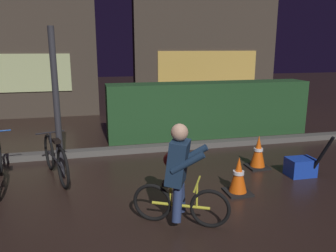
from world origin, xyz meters
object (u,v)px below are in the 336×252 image
Objects in this scene: blue_crate at (300,167)px; traffic_cone_far at (258,152)px; street_post at (57,105)px; closed_umbrella at (320,157)px; parked_bike_center_left at (56,159)px; cyclist at (179,174)px; traffic_cone_near at (238,176)px.

traffic_cone_far is at bearing 134.52° from blue_crate.
street_post is 2.82× the size of closed_umbrella.
parked_bike_center_left is at bearing 168.08° from blue_crate.
cyclist is 1.47× the size of closed_umbrella.
parked_bike_center_left reaches higher than blue_crate.
blue_crate is 0.35× the size of cyclist.
parked_bike_center_left reaches higher than traffic_cone_far.
cyclist is at bearing -149.92° from traffic_cone_near.
cyclist is at bearing -157.39° from parked_bike_center_left.
blue_crate is at bearing -13.13° from street_post.
parked_bike_center_left is 1.77× the size of closed_umbrella.
parked_bike_center_left is at bearing -113.91° from closed_umbrella.
cyclist is 2.65m from closed_umbrella.
blue_crate is at bearing 17.04° from traffic_cone_near.
closed_umbrella is at bearing -15.96° from street_post.
closed_umbrella reaches higher than traffic_cone_far.
traffic_cone_near is at bearing 56.63° from cyclist.
closed_umbrella is (0.67, -0.76, 0.11)m from traffic_cone_far.
street_post is 4.12× the size of traffic_cone_far.
blue_crate is at bearing -45.48° from traffic_cone_far.
parked_bike_center_left is 2.90m from traffic_cone_near.
parked_bike_center_left is 2.71× the size of traffic_cone_near.
traffic_cone_far is (3.35, -0.39, -0.92)m from street_post.
street_post is 1.93× the size of cyclist.
street_post reaches higher than closed_umbrella.
street_post is 0.88m from parked_bike_center_left.
cyclist reaches higher than blue_crate.
parked_bike_center_left is (-0.07, -0.07, -0.87)m from street_post.
blue_crate is (0.50, -0.51, -0.13)m from traffic_cone_far.
cyclist is (1.49, -1.92, -0.57)m from street_post.
street_post is 2.49m from cyclist.
closed_umbrella is at bearing -57.16° from blue_crate.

